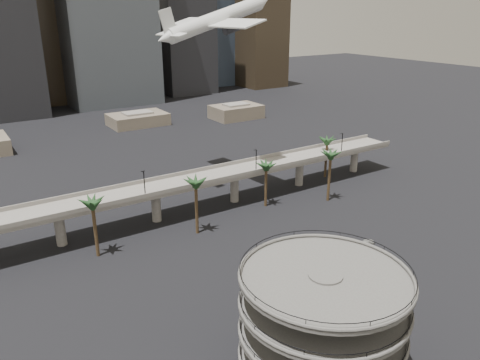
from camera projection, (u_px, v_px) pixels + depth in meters
ground at (362, 328)px, 74.32m from camera, size 700.00×700.00×0.00m
parking_ramp at (322, 317)px, 61.10m from camera, size 22.20×22.20×17.35m
overpass at (197, 183)px, 114.95m from camera, size 130.00×9.30×14.70m
palm_trees at (254, 168)px, 113.40m from camera, size 76.40×18.40×14.00m
low_buildings at (110, 127)px, 188.57m from camera, size 135.00×27.50×6.80m
skyline at (69, 11)px, 236.37m from camera, size 269.00×86.00×127.49m
airborne_jet at (217, 20)px, 121.25m from camera, size 37.06×32.94×13.17m
car_a at (294, 293)px, 82.20m from camera, size 4.74×3.70×1.51m
car_b at (348, 250)px, 96.77m from camera, size 5.10×2.97×1.59m
car_c at (366, 243)px, 99.76m from camera, size 4.93×2.81×1.34m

